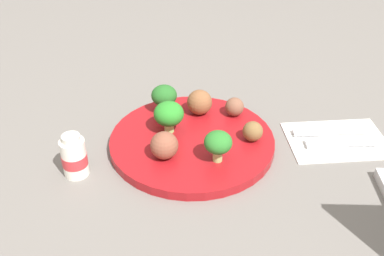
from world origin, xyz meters
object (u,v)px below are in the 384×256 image
at_px(broccoli_floret_back_right, 218,143).
at_px(broccoli_floret_mid_right, 169,114).
at_px(fork, 336,143).
at_px(yogurt_bottle, 74,157).
at_px(napkin, 337,140).
at_px(broccoli_floret_far_rim, 164,96).
at_px(plate, 192,142).
at_px(knife, 330,131).
at_px(meatball_back_left, 253,131).
at_px(meatball_center, 200,102).
at_px(meatball_far_rim, 234,107).
at_px(meatball_front_right, 164,145).

height_order(broccoli_floret_back_right, broccoli_floret_mid_right, broccoli_floret_mid_right).
height_order(fork, yogurt_bottle, yogurt_bottle).
bearing_deg(napkin, broccoli_floret_back_right, 11.63).
bearing_deg(broccoli_floret_far_rim, broccoli_floret_back_right, 113.59).
relative_size(plate, knife, 1.92).
bearing_deg(napkin, yogurt_bottle, 3.60).
relative_size(broccoli_floret_back_right, broccoli_floret_far_rim, 1.01).
height_order(meatball_back_left, meatball_center, meatball_center).
bearing_deg(fork, meatball_back_left, -7.58).
relative_size(plate, napkin, 1.65).
height_order(broccoli_floret_mid_right, meatball_far_rim, broccoli_floret_mid_right).
bearing_deg(plate, meatball_back_left, 168.90).
xyz_separation_m(meatball_far_rim, fork, (-0.16, 0.10, -0.03)).
bearing_deg(napkin, meatball_far_rim, -26.73).
bearing_deg(meatball_front_right, napkin, -175.35).
relative_size(meatball_back_left, knife, 0.23).
relative_size(meatball_far_rim, meatball_back_left, 1.00).
relative_size(meatball_far_rim, meatball_center, 0.74).
bearing_deg(meatball_back_left, broccoli_floret_mid_right, -18.16).
xyz_separation_m(broccoli_floret_back_right, broccoli_floret_mid_right, (0.07, -0.09, 0.00)).
height_order(meatball_front_right, meatball_center, same).
xyz_separation_m(broccoli_floret_far_rim, knife, (-0.28, 0.10, -0.04)).
bearing_deg(broccoli_floret_mid_right, fork, 167.16).
bearing_deg(meatball_front_right, broccoli_floret_back_right, 165.82).
distance_m(meatball_center, knife, 0.24).
xyz_separation_m(meatball_back_left, meatball_front_right, (0.15, 0.03, 0.01)).
bearing_deg(napkin, meatball_front_right, 4.65).
distance_m(broccoli_floret_far_rim, meatball_far_rim, 0.13).
height_order(broccoli_floret_far_rim, fork, broccoli_floret_far_rim).
height_order(plate, meatball_back_left, meatball_back_left).
bearing_deg(plate, meatball_front_right, 42.35).
bearing_deg(meatball_far_rim, fork, 147.37).
bearing_deg(broccoli_floret_far_rim, fork, 155.01).
distance_m(broccoli_floret_back_right, broccoli_floret_far_rim, 0.17).
bearing_deg(fork, broccoli_floret_back_right, 7.62).
height_order(meatball_back_left, fork, meatball_back_left).
bearing_deg(yogurt_bottle, fork, -178.57).
xyz_separation_m(broccoli_floret_far_rim, broccoli_floret_mid_right, (-0.00, 0.07, 0.00)).
bearing_deg(broccoli_floret_back_right, meatball_far_rim, -113.16).
xyz_separation_m(meatball_center, napkin, (-0.23, 0.10, -0.04)).
relative_size(broccoli_floret_back_right, meatball_far_rim, 1.54).
bearing_deg(plate, napkin, 175.10).
xyz_separation_m(plate, napkin, (-0.25, 0.02, -0.01)).
xyz_separation_m(fork, yogurt_bottle, (0.43, 0.01, 0.03)).
bearing_deg(meatball_back_left, yogurt_bottle, 5.87).
xyz_separation_m(meatball_center, fork, (-0.22, 0.12, -0.03)).
bearing_deg(broccoli_floret_back_right, knife, -163.32).
xyz_separation_m(napkin, yogurt_bottle, (0.44, 0.03, 0.03)).
height_order(meatball_far_rim, yogurt_bottle, yogurt_bottle).
bearing_deg(broccoli_floret_far_rim, broccoli_floret_mid_right, 91.70).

